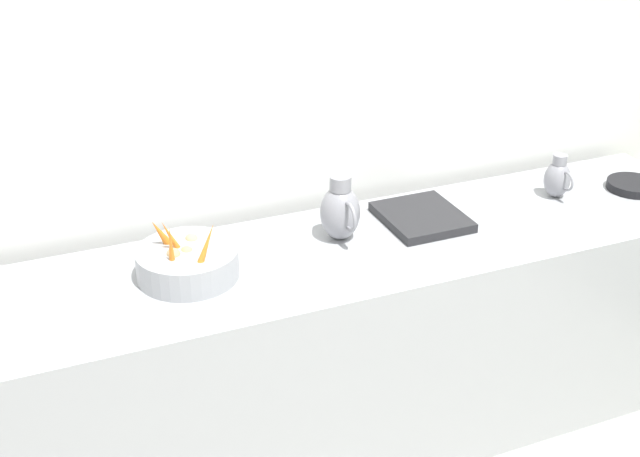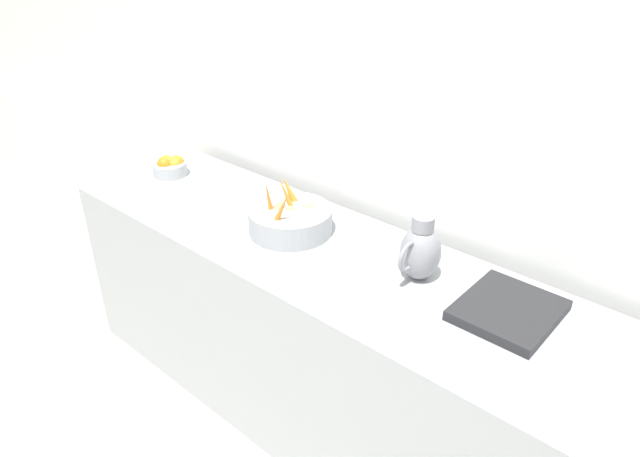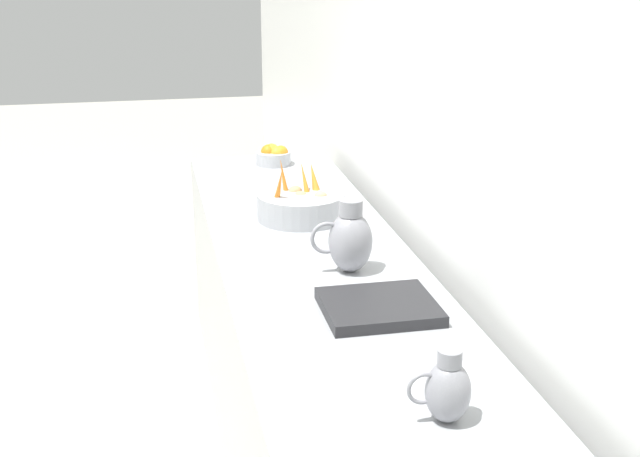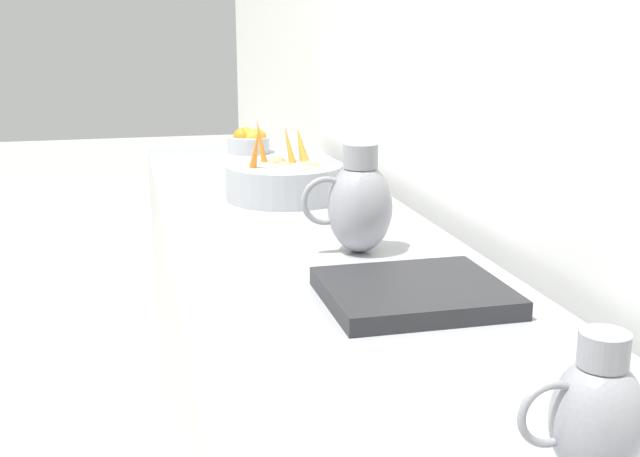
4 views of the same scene
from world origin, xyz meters
name	(u,v)px [view 4 (image 4 of 4)]	position (x,y,z in m)	size (l,w,h in m)	color
prep_counter	(318,416)	(-1.49, -0.06, 0.44)	(0.70, 3.26, 0.89)	#9EA0A5
vegetable_colander	(285,181)	(-1.52, -0.60, 0.94)	(0.35, 0.35, 0.24)	#9EA0A5
orange_bowl	(249,141)	(-1.54, -1.48, 0.93)	(0.17, 0.17, 0.10)	#ADAFB5
metal_pitcher_tall	(359,204)	(-1.57, -0.01, 1.00)	(0.21, 0.15, 0.25)	gray
metal_pitcher_short	(596,415)	(-1.57, 0.97, 0.97)	(0.16, 0.11, 0.18)	gray
counter_sink_basin	(414,292)	(-1.58, 0.35, 0.90)	(0.34, 0.30, 0.04)	#232326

